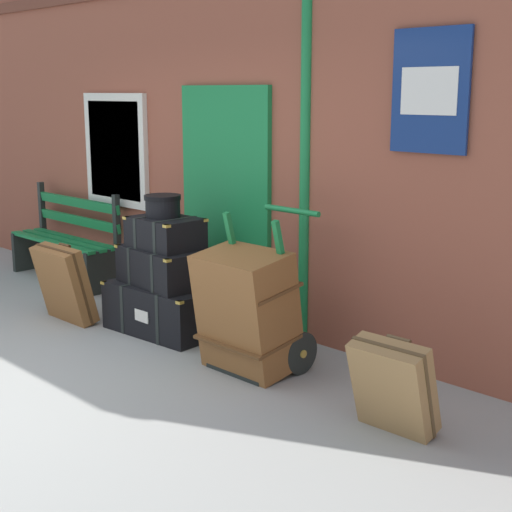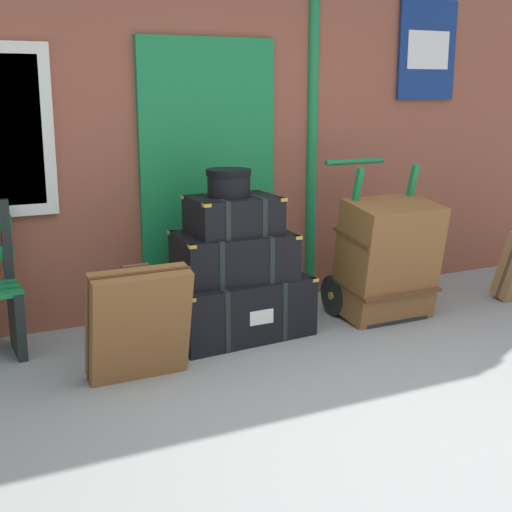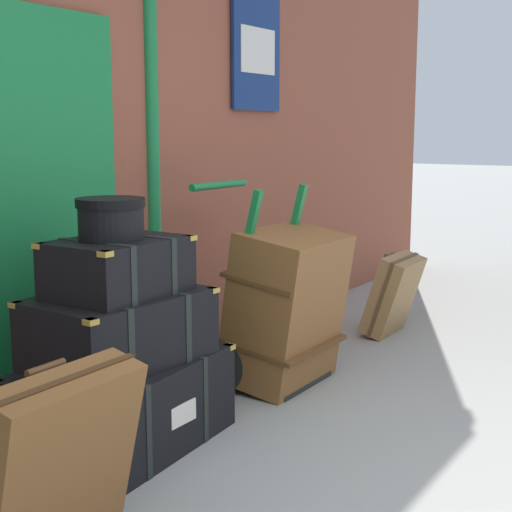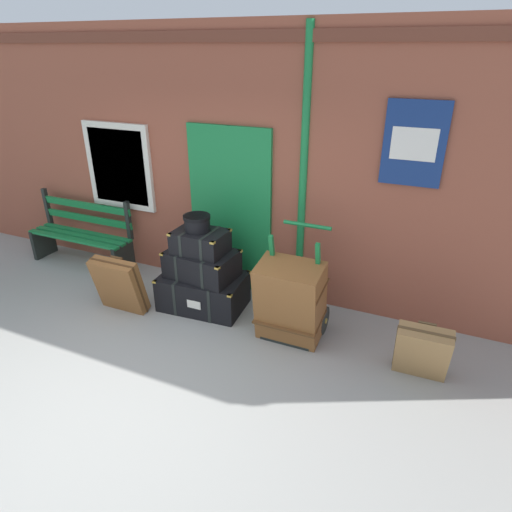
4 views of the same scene
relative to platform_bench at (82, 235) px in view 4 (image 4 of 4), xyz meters
The scene contains 11 objects.
ground_plane 3.21m from the platform_bench, 42.83° to the right, with size 60.00×60.00×0.00m, color gray.
brick_facade 2.63m from the platform_bench, 10.66° to the left, with size 10.40×0.35×3.20m.
platform_bench is the anchor object (origin of this frame).
steamer_trunk_base 2.26m from the platform_bench, ahead, with size 1.05×0.72×0.43m.
steamer_trunk_middle 2.25m from the platform_bench, ahead, with size 0.85×0.61×0.33m.
steamer_trunk_top 2.28m from the platform_bench, ahead, with size 0.61×0.45×0.27m.
round_hatbox 2.31m from the platform_bench, ahead, with size 0.31×0.31×0.19m.
porters_trolley 3.43m from the platform_bench, ahead, with size 0.71×0.66×1.18m.
large_brown_trunk 3.45m from the platform_bench, ahead, with size 0.70×0.56×0.93m.
suitcase_umber 1.61m from the platform_bench, 32.22° to the right, with size 0.62×0.33×0.72m.
suitcase_cream 4.82m from the platform_bench, ahead, with size 0.51×0.36×0.61m.
Camera 4 is at (2.37, -2.24, 2.92)m, focal length 30.95 mm.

